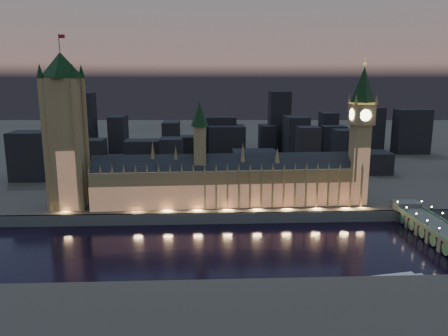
{
  "coord_description": "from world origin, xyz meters",
  "views": [
    {
      "loc": [
        -9.41,
        -258.61,
        102.97
      ],
      "look_at": [
        5.0,
        55.0,
        38.0
      ],
      "focal_mm": 35.0,
      "sensor_mm": 36.0,
      "label": 1
    }
  ],
  "objects_px": {
    "victoria_tower": "(65,124)",
    "westminster_bridge": "(440,234)",
    "palace_of_westminster": "(226,181)",
    "river_boat": "(394,282)",
    "elizabeth_tower": "(361,124)"
  },
  "relations": [
    {
      "from": "victoria_tower",
      "to": "river_boat",
      "type": "bearing_deg",
      "value": -31.46
    },
    {
      "from": "palace_of_westminster",
      "to": "westminster_bridge",
      "type": "distance_m",
      "value": 149.44
    },
    {
      "from": "river_boat",
      "to": "elizabeth_tower",
      "type": "bearing_deg",
      "value": 79.59
    },
    {
      "from": "victoria_tower",
      "to": "westminster_bridge",
      "type": "distance_m",
      "value": 265.68
    },
    {
      "from": "victoria_tower",
      "to": "elizabeth_tower",
      "type": "height_order",
      "value": "victoria_tower"
    },
    {
      "from": "elizabeth_tower",
      "to": "river_boat",
      "type": "bearing_deg",
      "value": -100.41
    },
    {
      "from": "palace_of_westminster",
      "to": "westminster_bridge",
      "type": "relative_size",
      "value": 1.79
    },
    {
      "from": "palace_of_westminster",
      "to": "river_boat",
      "type": "height_order",
      "value": "palace_of_westminster"
    },
    {
      "from": "westminster_bridge",
      "to": "river_boat",
      "type": "xyz_separation_m",
      "value": [
        -53.45,
        -54.55,
        -4.43
      ]
    },
    {
      "from": "palace_of_westminster",
      "to": "elizabeth_tower",
      "type": "xyz_separation_m",
      "value": [
        101.48,
        0.17,
        42.79
      ]
    },
    {
      "from": "palace_of_westminster",
      "to": "elizabeth_tower",
      "type": "distance_m",
      "value": 110.14
    },
    {
      "from": "palace_of_westminster",
      "to": "elizabeth_tower",
      "type": "height_order",
      "value": "elizabeth_tower"
    },
    {
      "from": "victoria_tower",
      "to": "river_boat",
      "type": "xyz_separation_m",
      "value": [
        195.97,
        -119.93,
        -68.45
      ]
    },
    {
      "from": "westminster_bridge",
      "to": "palace_of_westminster",
      "type": "bearing_deg",
      "value": 153.87
    },
    {
      "from": "elizabeth_tower",
      "to": "victoria_tower",
      "type": "bearing_deg",
      "value": 180.0
    }
  ]
}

